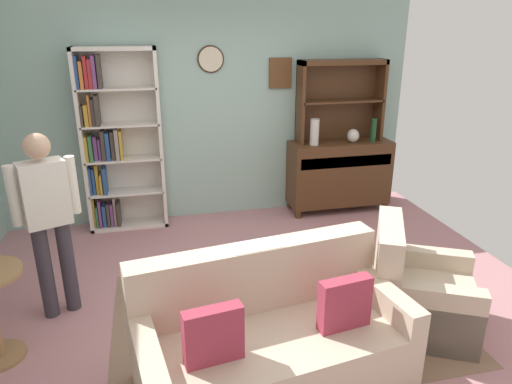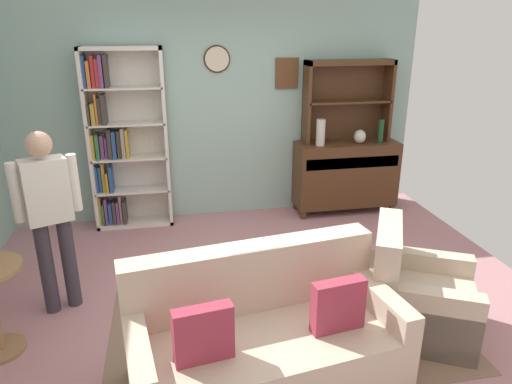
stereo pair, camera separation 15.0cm
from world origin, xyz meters
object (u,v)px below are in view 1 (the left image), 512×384
at_px(vase_round, 353,136).
at_px(book_stack, 288,259).
at_px(vase_tall, 315,132).
at_px(coffee_table, 272,274).
at_px(couch_floral, 271,340).
at_px(bottle_wine, 373,130).
at_px(armchair_floral, 417,294).
at_px(person_reading, 48,214).
at_px(bookshelf, 115,142).
at_px(sideboard, 339,172).
at_px(sideboard_hutch, 341,89).

xyz_separation_m(vase_round, book_stack, (-1.44, -1.98, -0.53)).
height_order(vase_tall, coffee_table, vase_tall).
bearing_deg(couch_floral, bottle_wine, 53.19).
bearing_deg(coffee_table, armchair_floral, -23.50).
height_order(couch_floral, person_reading, person_reading).
bearing_deg(person_reading, bookshelf, 75.64).
height_order(sideboard, couch_floral, sideboard).
xyz_separation_m(sideboard_hutch, book_stack, (-1.31, -2.15, -1.09)).
bearing_deg(person_reading, armchair_floral, -17.06).
height_order(bookshelf, coffee_table, bookshelf).
xyz_separation_m(sideboard, vase_tall, (-0.39, -0.08, 0.57)).
height_order(bookshelf, armchair_floral, bookshelf).
relative_size(coffee_table, book_stack, 3.65).
bearing_deg(sideboard_hutch, sideboard, -90.00).
bearing_deg(armchair_floral, vase_tall, 90.39).
distance_m(bookshelf, sideboard, 2.81).
distance_m(bookshelf, sideboard_hutch, 2.80).
distance_m(sideboard, armchair_floral, 2.57).
height_order(sideboard_hutch, couch_floral, sideboard_hutch).
xyz_separation_m(sideboard, armchair_floral, (-0.37, -2.53, -0.22)).
bearing_deg(coffee_table, couch_floral, -105.66).
xyz_separation_m(sideboard, bottle_wine, (0.39, -0.09, 0.56)).
xyz_separation_m(bookshelf, person_reading, (-0.45, -1.74, -0.14)).
height_order(armchair_floral, book_stack, armchair_floral).
relative_size(bookshelf, armchair_floral, 2.03).
bearing_deg(vase_round, book_stack, -126.11).
bearing_deg(couch_floral, vase_tall, 65.13).
bearing_deg(vase_round, bookshelf, 177.04).
relative_size(sideboard_hutch, book_stack, 5.01).
xyz_separation_m(bookshelf, bottle_wine, (3.15, -0.17, 0.02)).
bearing_deg(bottle_wine, bookshelf, 176.87).
bearing_deg(bookshelf, armchair_floral, -47.62).
height_order(vase_tall, vase_round, vase_tall).
bearing_deg(sideboard, person_reading, -152.60).
bearing_deg(person_reading, sideboard, 27.40).
relative_size(armchair_floral, coffee_table, 1.30).
bearing_deg(couch_floral, sideboard_hutch, 60.49).
relative_size(vase_tall, vase_round, 1.91).
distance_m(sideboard, book_stack, 2.43).
relative_size(bookshelf, coffee_table, 2.62).
xyz_separation_m(person_reading, coffee_table, (1.75, -0.40, -0.55)).
height_order(vase_tall, bottle_wine, vase_tall).
distance_m(couch_floral, book_stack, 0.89).
bearing_deg(coffee_table, bottle_wine, 46.94).
bearing_deg(sideboard, armchair_floral, -98.40).
xyz_separation_m(person_reading, book_stack, (1.89, -0.38, -0.44)).
height_order(sideboard_hutch, book_stack, sideboard_hutch).
xyz_separation_m(bottle_wine, armchair_floral, (-0.76, -2.44, -0.78)).
bearing_deg(bottle_wine, vase_tall, 179.34).
bearing_deg(person_reading, book_stack, -11.44).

